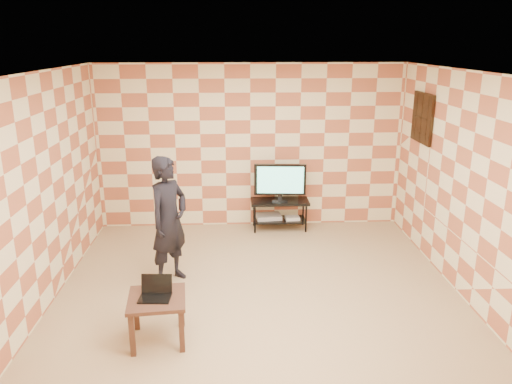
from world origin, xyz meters
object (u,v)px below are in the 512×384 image
side_table (157,305)px  person (169,221)px  tv_stand (280,208)px  tv (280,181)px

side_table → person: 1.44m
tv_stand → person: size_ratio=0.57×
tv → side_table: size_ratio=1.33×
person → tv: bearing=-6.7°
tv_stand → person: person is taller
tv_stand → tv: bearing=-85.9°
tv_stand → person: bearing=-131.4°
tv_stand → side_table: (-1.57, -3.18, 0.05)m
tv → person: person is taller
tv_stand → side_table: size_ratio=1.50×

